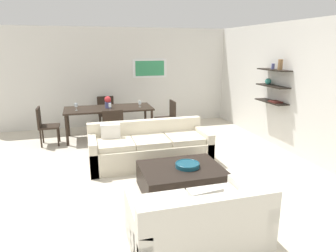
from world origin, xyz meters
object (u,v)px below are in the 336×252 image
dining_chair_foot (113,126)px  centerpiece_vase (108,102)px  coffee_table (181,179)px  loveseat_white (197,224)px  dining_chair_right_near (168,116)px  dining_chair_head (106,111)px  wine_glass_right_near (140,103)px  dining_chair_left_near (45,124)px  decorative_bowl (187,165)px  sofa_beige (149,148)px  wine_glass_left_near (76,105)px  dining_table (109,110)px  wine_glass_foot (110,106)px

dining_chair_foot → centerpiece_vase: size_ratio=3.11×
coffee_table → dining_chair_foot: (-0.80, 2.33, 0.31)m
loveseat_white → dining_chair_right_near: dining_chair_right_near is taller
dining_chair_head → wine_glass_right_near: 1.28m
dining_chair_head → dining_chair_foot: bearing=-90.0°
loveseat_white → dining_chair_left_near: (-1.99, 4.36, 0.21)m
coffee_table → dining_chair_left_near: 3.76m
coffee_table → centerpiece_vase: 3.36m
coffee_table → decorative_bowl: (0.09, -0.01, 0.23)m
loveseat_white → dining_chair_foot: bearing=98.2°
sofa_beige → loveseat_white: bearing=-90.9°
dining_chair_foot → wine_glass_left_near: 1.12m
sofa_beige → dining_table: size_ratio=1.09×
sofa_beige → loveseat_white: size_ratio=1.55×
dining_table → dining_chair_head: 0.88m
decorative_bowl → wine_glass_foot: bearing=107.7°
dining_chair_left_near → dining_chair_head: bearing=36.3°
centerpiece_vase → wine_glass_foot: bearing=-88.6°
dining_table → dining_chair_foot: dining_chair_foot is taller
dining_chair_head → wine_glass_left_near: (-0.75, -0.98, 0.37)m
loveseat_white → centerpiece_vase: 4.63m
coffee_table → sofa_beige: bearing=100.2°
dining_chair_right_near → wine_glass_foot: 1.51m
loveseat_white → wine_glass_left_near: (-1.29, 4.45, 0.58)m
coffee_table → dining_table: dining_table is taller
coffee_table → dining_chair_right_near: dining_chair_right_near is taller
dining_chair_head → wine_glass_right_near: (0.75, -0.98, 0.35)m
dining_chair_right_near → wine_glass_right_near: (-0.70, 0.09, 0.35)m
loveseat_white → dining_table: 4.61m
coffee_table → dining_table: size_ratio=0.60×
wine_glass_foot → centerpiece_vase: (-0.01, 0.39, 0.02)m
dining_chair_foot → decorative_bowl: bearing=-69.0°
dining_chair_foot → wine_glass_foot: (-0.00, 0.47, 0.37)m
dining_table → wine_glass_right_near: bearing=-8.6°
coffee_table → dining_chair_foot: size_ratio=1.42×
dining_chair_left_near → wine_glass_foot: size_ratio=4.93×
centerpiece_vase → loveseat_white: bearing=-83.2°
loveseat_white → decorative_bowl: bearing=75.1°
decorative_bowl → dining_chair_left_near: size_ratio=0.43×
dining_table → wine_glass_foot: bearing=-90.0°
dining_chair_right_near → dining_table: bearing=172.0°
dining_chair_left_near → dining_chair_head: same height
wine_glass_foot → loveseat_white: bearing=-82.7°
dining_chair_head → wine_glass_right_near: bearing=-52.4°
decorative_bowl → wine_glass_foot: size_ratio=2.12×
dining_table → wine_glass_left_near: 0.78m
wine_glass_foot → wine_glass_left_near: (-0.75, 0.28, -0.00)m
coffee_table → dining_chair_head: bearing=101.2°
dining_chair_right_near → wine_glass_left_near: wine_glass_left_near is taller
sofa_beige → dining_chair_foot: 1.24m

